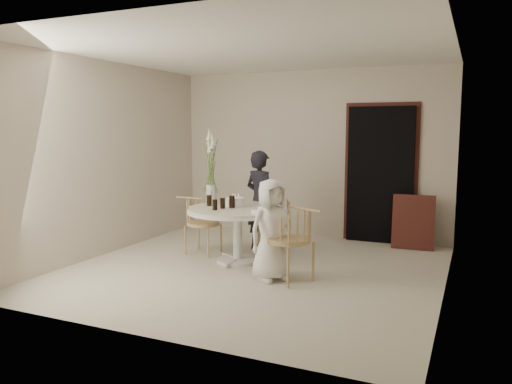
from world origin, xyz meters
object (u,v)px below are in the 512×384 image
at_px(table, 238,216).
at_px(birthday_cake, 235,202).
at_px(flower_vase, 211,168).
at_px(chair_right, 296,233).
at_px(chair_left, 196,217).
at_px(girl, 260,201).
at_px(boy, 271,230).
at_px(chair_far, 277,213).

height_order(table, birthday_cake, birthday_cake).
bearing_deg(flower_vase, chair_right, -26.67).
bearing_deg(chair_left, girl, -56.19).
height_order(boy, birthday_cake, boy).
bearing_deg(chair_right, boy, -64.70).
height_order(table, chair_right, chair_right).
relative_size(table, girl, 0.91).
xyz_separation_m(chair_far, boy, (0.54, -1.55, 0.09)).
relative_size(birthday_cake, flower_vase, 0.23).
bearing_deg(flower_vase, boy, -32.22).
bearing_deg(table, chair_right, -28.80).
height_order(chair_far, chair_left, chair_left).
bearing_deg(chair_far, boy, -74.25).
xyz_separation_m(chair_right, boy, (-0.30, -0.00, 0.02)).
bearing_deg(boy, flower_vase, 91.54).
bearing_deg(chair_right, chair_far, -126.51).
bearing_deg(table, girl, 88.73).
distance_m(chair_far, birthday_cake, 0.98).
bearing_deg(boy, girl, 62.15).
height_order(table, flower_vase, flower_vase).
xyz_separation_m(table, boy, (0.71, -0.56, -0.02)).
bearing_deg(birthday_cake, chair_far, 74.65).
bearing_deg(girl, boy, 139.06).
bearing_deg(boy, table, 85.46).
bearing_deg(chair_right, birthday_cake, -95.61).
height_order(chair_far, chair_right, chair_right).
distance_m(chair_left, flower_vase, 0.75).
distance_m(table, birthday_cake, 0.21).
relative_size(chair_right, girl, 0.62).
relative_size(table, chair_far, 1.69).
height_order(table, girl, girl).
bearing_deg(chair_right, table, -94.05).
xyz_separation_m(chair_far, girl, (-0.15, -0.26, 0.22)).
bearing_deg(boy, chair_far, 53.07).
bearing_deg(chair_far, chair_left, -143.41).
xyz_separation_m(table, chair_far, (0.17, 0.99, -0.11)).
relative_size(chair_right, birthday_cake, 3.70).
xyz_separation_m(girl, birthday_cake, (-0.10, -0.64, 0.06)).
distance_m(chair_far, boy, 1.64).
distance_m(chair_right, flower_vase, 1.82).
bearing_deg(table, chair_far, 80.34).
bearing_deg(birthday_cake, table, -46.26).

